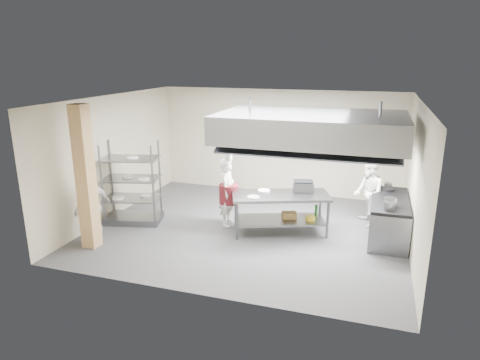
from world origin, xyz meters
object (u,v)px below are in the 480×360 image
(chef_line, at_px, (368,193))
(chef_plating, at_px, (93,207))
(island, at_px, (280,213))
(stockpot, at_px, (390,202))
(chef_head, at_px, (228,192))
(griddle, at_px, (303,187))
(pass_rack, at_px, (132,183))
(cooking_range, at_px, (389,219))

(chef_line, relative_size, chef_plating, 1.03)
(island, height_order, stockpot, stockpot)
(chef_plating, bearing_deg, chef_head, 138.17)
(griddle, bearing_deg, chef_line, 14.36)
(island, height_order, griddle, griddle)
(chef_line, distance_m, stockpot, 1.24)
(pass_rack, bearing_deg, stockpot, -10.66)
(chef_line, bearing_deg, pass_rack, -91.88)
(island, bearing_deg, chef_line, 9.90)
(pass_rack, bearing_deg, chef_plating, -113.38)
(chef_plating, bearing_deg, pass_rack, -176.72)
(pass_rack, bearing_deg, cooking_range, -5.88)
(chef_line, bearing_deg, chef_head, -89.85)
(chef_plating, relative_size, griddle, 3.38)
(island, height_order, pass_rack, pass_rack)
(chef_line, relative_size, griddle, 3.47)
(pass_rack, relative_size, cooking_range, 0.98)
(cooking_range, xyz_separation_m, chef_head, (-3.63, -0.37, 0.39))
(pass_rack, xyz_separation_m, cooking_range, (5.88, 0.88, -0.56))
(chef_plating, distance_m, stockpot, 6.28)
(chef_line, bearing_deg, cooking_range, 19.55)
(pass_rack, distance_m, stockpot, 5.87)
(island, xyz_separation_m, chef_head, (-1.29, 0.08, 0.35))
(chef_plating, bearing_deg, cooking_range, 121.70)
(pass_rack, height_order, griddle, pass_rack)
(chef_head, height_order, chef_line, chef_head)
(pass_rack, height_order, stockpot, pass_rack)
(griddle, bearing_deg, stockpot, -24.69)
(chef_head, relative_size, stockpot, 6.24)
(pass_rack, relative_size, chef_line, 1.22)
(chef_head, xyz_separation_m, chef_line, (3.15, 1.01, -0.01))
(island, relative_size, chef_line, 1.35)
(stockpot, bearing_deg, cooking_range, 87.10)
(pass_rack, bearing_deg, chef_head, -1.63)
(pass_rack, xyz_separation_m, stockpot, (5.85, 0.38, 0.01))
(pass_rack, height_order, chef_line, pass_rack)
(island, distance_m, griddle, 0.81)
(chef_head, distance_m, griddle, 1.76)
(chef_plating, bearing_deg, chef_line, 128.66)
(chef_head, bearing_deg, island, -96.46)
(cooking_range, bearing_deg, chef_line, 127.10)
(pass_rack, relative_size, griddle, 4.24)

